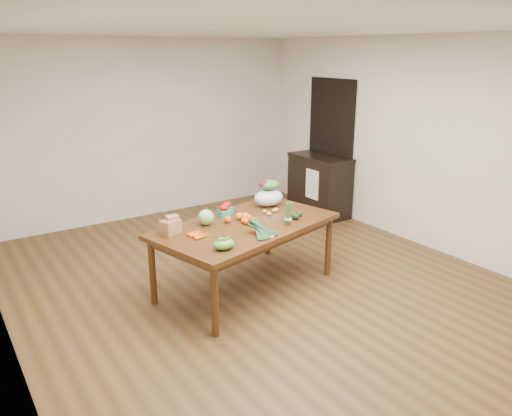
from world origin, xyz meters
TOP-DOWN VIEW (x-y plane):
  - floor at (0.00, 0.00)m, footprint 6.00×6.00m
  - ceiling at (0.00, 0.00)m, footprint 5.00×6.00m
  - room_walls at (0.00, 0.00)m, footprint 5.02×6.02m
  - dining_table at (-0.17, -0.03)m, footprint 2.15×1.51m
  - doorway_dark at (2.48, 1.60)m, footprint 0.02×1.00m
  - cabinet at (2.22, 1.53)m, footprint 0.52×1.02m
  - dish_towel at (1.96, 1.40)m, footprint 0.02×0.28m
  - paper_bag at (-0.95, 0.13)m, footprint 0.29×0.26m
  - cabbage at (-0.53, 0.16)m, footprint 0.17×0.17m
  - strawberry_basket_a at (-0.23, 0.31)m, footprint 0.14×0.14m
  - strawberry_basket_b at (-0.14, 0.39)m, footprint 0.14×0.14m
  - orange_a at (-0.31, 0.09)m, footprint 0.08×0.08m
  - orange_b at (-0.16, 0.11)m, footprint 0.08×0.08m
  - orange_c at (-0.12, 0.05)m, footprint 0.09×0.09m
  - mandarin_cluster at (-0.14, -0.06)m, footprint 0.22×0.22m
  - carrots at (-0.74, -0.08)m, footprint 0.27×0.26m
  - snap_pea_bag at (-0.72, -0.52)m, footprint 0.21×0.16m
  - kale_bunch at (-0.22, -0.45)m, footprint 0.41×0.46m
  - asparagus_bundle at (0.18, -0.32)m, footprint 0.11×0.13m
  - potato_a at (0.19, 0.05)m, footprint 0.05×0.04m
  - potato_b at (0.20, 0.05)m, footprint 0.05×0.04m
  - potato_c at (0.31, 0.11)m, footprint 0.05×0.05m
  - potato_d at (0.20, 0.14)m, footprint 0.05×0.04m
  - potato_e at (0.35, 0.12)m, footprint 0.05×0.04m
  - avocado_a at (0.35, -0.22)m, footprint 0.10×0.12m
  - avocado_b at (0.45, -0.16)m, footprint 0.09×0.11m
  - salad_bag at (0.40, 0.35)m, footprint 0.41×0.35m

SIDE VIEW (x-z plane):
  - floor at x=0.00m, z-range 0.00..0.00m
  - dining_table at x=-0.17m, z-range 0.00..0.75m
  - cabinet at x=2.22m, z-range 0.00..0.94m
  - dish_towel at x=1.96m, z-range 0.33..0.78m
  - carrots at x=-0.74m, z-range 0.75..0.78m
  - potato_a at x=0.19m, z-range 0.75..0.79m
  - potato_d at x=0.20m, z-range 0.75..0.79m
  - potato_e at x=0.35m, z-range 0.75..0.79m
  - potato_b at x=0.20m, z-range 0.75..0.79m
  - potato_c at x=0.31m, z-range 0.75..0.79m
  - avocado_b at x=0.45m, z-range 0.75..0.81m
  - avocado_a at x=0.35m, z-range 0.75..0.82m
  - orange_a at x=-0.31m, z-range 0.75..0.83m
  - orange_b at x=-0.16m, z-range 0.75..0.83m
  - orange_c at x=-0.12m, z-range 0.75..0.84m
  - snap_pea_bag at x=-0.72m, z-range 0.75..0.85m
  - mandarin_cluster at x=-0.14m, z-range 0.75..0.85m
  - strawberry_basket_b at x=-0.14m, z-range 0.75..0.85m
  - strawberry_basket_a at x=-0.23m, z-range 0.75..0.85m
  - kale_bunch at x=-0.22m, z-range 0.75..0.91m
  - cabbage at x=-0.53m, z-range 0.75..0.92m
  - paper_bag at x=-0.95m, z-range 0.75..0.92m
  - asparagus_bundle at x=0.18m, z-range 0.75..1.00m
  - salad_bag at x=0.40m, z-range 0.75..1.03m
  - doorway_dark at x=2.48m, z-range 0.00..2.10m
  - room_walls at x=0.00m, z-range 0.00..2.70m
  - ceiling at x=0.00m, z-range 2.69..2.71m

